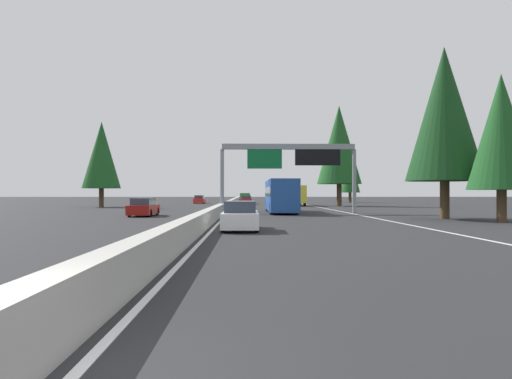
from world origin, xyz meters
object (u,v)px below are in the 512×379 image
at_px(minivan_distant_a, 275,197).
at_px(pickup_far_left, 245,198).
at_px(sign_gantry_overhead, 290,158).
at_px(oncoming_far, 199,200).
at_px(sedan_near_center, 246,200).
at_px(conifer_right_foreground, 501,132).
at_px(conifer_left_near, 101,155).
at_px(oncoming_near, 144,208).
at_px(bus_mid_left, 281,195).
at_px(box_truck_far_center, 295,195).
at_px(conifer_right_far, 350,175).
at_px(sedan_near_right, 240,217).
at_px(conifer_right_mid, 339,145).
at_px(sedan_mid_center, 247,198).
at_px(conifer_right_near, 444,114).

distance_m(minivan_distant_a, pickup_far_left, 29.25).
bearing_deg(sign_gantry_overhead, oncoming_far, 17.69).
xyz_separation_m(minivan_distant_a, sedan_near_center, (-38.73, 7.19, -0.27)).
height_order(conifer_right_foreground, conifer_left_near, conifer_left_near).
bearing_deg(oncoming_near, sedan_near_center, 167.60).
bearing_deg(conifer_right_foreground, bus_mid_left, 40.64).
relative_size(box_truck_far_center, minivan_distant_a, 1.70).
distance_m(sedan_near_center, conifer_right_far, 25.46).
relative_size(sedan_near_right, conifer_right_mid, 0.30).
bearing_deg(sedan_mid_center, sedan_near_center, 179.87).
distance_m(sign_gantry_overhead, sedan_mid_center, 70.51).
bearing_deg(conifer_right_far, conifer_left_near, 125.53).
xyz_separation_m(sedan_near_center, conifer_right_far, (14.34, -20.50, 4.77)).
bearing_deg(sedan_near_center, conifer_right_far, -55.02).
relative_size(pickup_far_left, conifer_right_mid, 0.39).
bearing_deg(sign_gantry_overhead, conifer_right_near, -132.03).
bearing_deg(conifer_right_far, sedan_near_right, 162.58).
xyz_separation_m(minivan_distant_a, conifer_left_near, (-52.77, 26.45, 5.97)).
distance_m(sign_gantry_overhead, conifer_right_near, 14.15).
bearing_deg(conifer_right_mid, sedan_near_center, 54.59).
relative_size(bus_mid_left, conifer_right_far, 1.28).
distance_m(minivan_distant_a, sedan_mid_center, 7.20).
distance_m(sedan_mid_center, oncoming_far, 32.00).
bearing_deg(conifer_right_mid, oncoming_far, 53.30).
height_order(sedan_near_right, sedan_near_center, same).
bearing_deg(pickup_far_left, sign_gantry_overhead, -174.16).
bearing_deg(sedan_near_right, minivan_distant_a, -4.68).
bearing_deg(box_truck_far_center, oncoming_near, 152.61).
distance_m(box_truck_far_center, minivan_distant_a, 46.31).
bearing_deg(sign_gantry_overhead, sedan_mid_center, 3.31).
distance_m(oncoming_near, conifer_right_mid, 36.43).
xyz_separation_m(oncoming_far, conifer_right_far, (7.60, -28.92, 4.77)).
height_order(minivan_distant_a, conifer_left_near, conifer_left_near).
xyz_separation_m(sedan_near_right, oncoming_near, (14.03, 8.07, 0.00)).
height_order(box_truck_far_center, conifer_right_mid, conifer_right_mid).
bearing_deg(oncoming_far, sign_gantry_overhead, 17.69).
relative_size(oncoming_far, conifer_left_near, 0.39).
relative_size(bus_mid_left, oncoming_far, 2.61).
relative_size(sedan_near_center, conifer_left_near, 0.39).
bearing_deg(conifer_left_near, conifer_right_mid, -82.18).
relative_size(box_truck_far_center, pickup_far_left, 1.52).
height_order(box_truck_far_center, sedan_near_center, box_truck_far_center).
xyz_separation_m(sedan_mid_center, conifer_right_mid, (-47.14, -13.36, 8.16)).
height_order(oncoming_far, conifer_right_mid, conifer_right_mid).
bearing_deg(oncoming_far, minivan_distant_a, 153.99).
bearing_deg(conifer_right_far, oncoming_near, 151.04).
height_order(sign_gantry_overhead, minivan_distant_a, sign_gantry_overhead).
bearing_deg(oncoming_near, conifer_left_near, -155.04).
bearing_deg(bus_mid_left, sedan_mid_center, 2.73).
height_order(sedan_mid_center, conifer_right_far, conifer_right_far).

